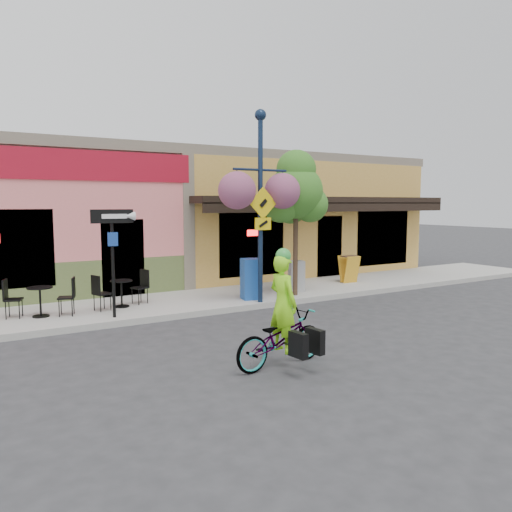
{
  "coord_description": "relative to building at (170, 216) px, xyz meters",
  "views": [
    {
      "loc": [
        -6.95,
        -10.4,
        2.75
      ],
      "look_at": [
        -0.4,
        0.5,
        1.4
      ],
      "focal_mm": 35.0,
      "sensor_mm": 36.0,
      "label": 1
    }
  ],
  "objects": [
    {
      "name": "curb",
      "position": [
        0.0,
        -6.95,
        -2.17
      ],
      "size": [
        24.0,
        0.12,
        0.15
      ],
      "primitive_type": "cube",
      "color": "#A8A59E",
      "rests_on": "ground"
    },
    {
      "name": "cyclist_rider",
      "position": [
        -2.32,
        -11.07,
        -1.43
      ],
      "size": [
        0.46,
        0.64,
        1.65
      ],
      "primitive_type": "imported",
      "rotation": [
        0.0,
        0.0,
        1.68
      ],
      "color": "#91F619",
      "rests_on": "ground"
    },
    {
      "name": "lamp_post",
      "position": [
        -0.18,
        -6.85,
        0.39
      ],
      "size": [
        1.6,
        0.65,
        4.99
      ],
      "primitive_type": null,
      "rotation": [
        0.0,
        0.0,
        0.01
      ],
      "color": "#13233C",
      "rests_on": "sidewalk"
    },
    {
      "name": "street_tree",
      "position": [
        1.2,
        -6.49,
        -0.04
      ],
      "size": [
        1.74,
        1.74,
        4.12
      ],
      "primitive_type": null,
      "rotation": [
        0.0,
        0.0,
        0.09
      ],
      "color": "#3D7A26",
      "rests_on": "sidewalk"
    },
    {
      "name": "cafe_set_left",
      "position": [
        -5.4,
        -5.71,
        -1.65
      ],
      "size": [
        1.67,
        1.2,
        0.9
      ],
      "primitive_type": null,
      "rotation": [
        0.0,
        0.0,
        -0.33
      ],
      "color": "black",
      "rests_on": "sidewalk"
    },
    {
      "name": "sandwich_board",
      "position": [
        4.02,
        -5.72,
        -1.65
      ],
      "size": [
        0.56,
        0.42,
        0.89
      ],
      "primitive_type": null,
      "rotation": [
        0.0,
        0.0,
        -0.06
      ],
      "color": "gold",
      "rests_on": "sidewalk"
    },
    {
      "name": "sidewalk",
      "position": [
        0.0,
        -5.5,
        -2.17
      ],
      "size": [
        24.0,
        3.0,
        0.15
      ],
      "primitive_type": "cube",
      "color": "#9E9B93",
      "rests_on": "ground"
    },
    {
      "name": "building",
      "position": [
        0.0,
        0.0,
        0.0
      ],
      "size": [
        18.2,
        8.2,
        4.5
      ],
      "primitive_type": null,
      "color": "#F17777",
      "rests_on": "ground"
    },
    {
      "name": "newspaper_box_blue",
      "position": [
        -0.17,
        -6.36,
        -1.55
      ],
      "size": [
        0.58,
        0.54,
        1.11
      ],
      "primitive_type": null,
      "rotation": [
        0.0,
        0.0,
        -0.22
      ],
      "color": "#1B4CA2",
      "rests_on": "sidewalk"
    },
    {
      "name": "newspaper_box_grey",
      "position": [
        1.6,
        -6.0,
        -1.65
      ],
      "size": [
        0.53,
        0.5,
        0.91
      ],
      "primitive_type": null,
      "rotation": [
        0.0,
        0.0,
        -0.33
      ],
      "color": "#A3A3A3",
      "rests_on": "sidewalk"
    },
    {
      "name": "bicycle",
      "position": [
        -2.37,
        -11.07,
        -1.77
      ],
      "size": [
        1.88,
        0.83,
        0.96
      ],
      "primitive_type": "imported",
      "rotation": [
        0.0,
        0.0,
        1.68
      ],
      "color": "maroon",
      "rests_on": "ground"
    },
    {
      "name": "one_way_sign",
      "position": [
        -3.96,
        -6.63,
        -0.87
      ],
      "size": [
        0.95,
        0.24,
        2.46
      ],
      "primitive_type": null,
      "rotation": [
        0.0,
        0.0,
        -0.03
      ],
      "color": "black",
      "rests_on": "sidewalk"
    },
    {
      "name": "cafe_set_right",
      "position": [
        -3.49,
        -5.58,
        -1.66
      ],
      "size": [
        1.64,
        1.18,
        0.89
      ],
      "primitive_type": null,
      "rotation": [
        0.0,
        0.0,
        0.33
      ],
      "color": "black",
      "rests_on": "sidewalk"
    },
    {
      "name": "ground",
      "position": [
        0.0,
        -7.5,
        -2.25
      ],
      "size": [
        90.0,
        90.0,
        0.0
      ],
      "primitive_type": "plane",
      "color": "#2D2D30",
      "rests_on": "ground"
    }
  ]
}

